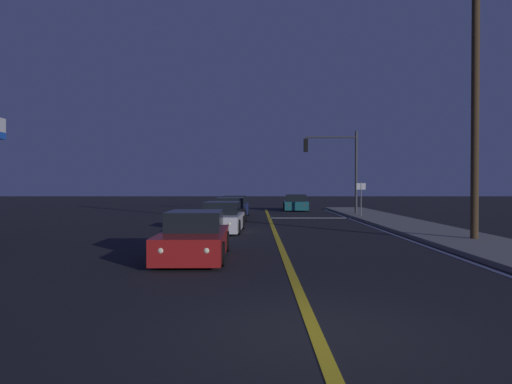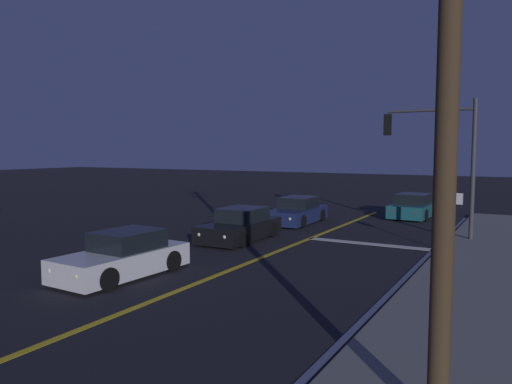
{
  "view_description": "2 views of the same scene",
  "coord_description": "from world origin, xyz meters",
  "px_view_note": "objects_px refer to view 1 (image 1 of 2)",
  "views": [
    {
      "loc": [
        -0.84,
        -6.55,
        2.1
      ],
      "look_at": [
        -0.95,
        18.95,
        1.72
      ],
      "focal_mm": 32.41,
      "sensor_mm": 36.0,
      "label": 1
    },
    {
      "loc": [
        8.07,
        3.75,
        3.73
      ],
      "look_at": [
        0.47,
        17.23,
        2.41
      ],
      "focal_mm": 34.4,
      "sensor_mm": 36.0,
      "label": 2
    }
  ],
  "objects_px": {
    "utility_pole_right": "(478,93)",
    "car_distant_tail_white": "(224,219)",
    "car_following_oncoming_teal": "(298,203)",
    "street_sign_corner": "(363,194)",
    "car_lead_oncoming_navy": "(237,206)",
    "car_far_approaching_black": "(232,210)",
    "car_parked_curb_red": "(196,238)",
    "traffic_signal_near_right": "(339,160)"
  },
  "relations": [
    {
      "from": "car_distant_tail_white",
      "to": "street_sign_corner",
      "type": "distance_m",
      "value": 11.42
    },
    {
      "from": "car_following_oncoming_teal",
      "to": "car_parked_curb_red",
      "type": "distance_m",
      "value": 25.43
    },
    {
      "from": "car_lead_oncoming_navy",
      "to": "car_far_approaching_black",
      "type": "height_order",
      "value": "same"
    },
    {
      "from": "car_far_approaching_black",
      "to": "street_sign_corner",
      "type": "distance_m",
      "value": 8.28
    },
    {
      "from": "car_following_oncoming_teal",
      "to": "utility_pole_right",
      "type": "xyz_separation_m",
      "value": [
        4.68,
        -21.38,
        4.87
      ]
    },
    {
      "from": "car_far_approaching_black",
      "to": "street_sign_corner",
      "type": "xyz_separation_m",
      "value": [
        8.12,
        1.28,
        0.95
      ]
    },
    {
      "from": "traffic_signal_near_right",
      "to": "street_sign_corner",
      "type": "distance_m",
      "value": 3.76
    },
    {
      "from": "car_following_oncoming_teal",
      "to": "street_sign_corner",
      "type": "relative_size",
      "value": 1.94
    },
    {
      "from": "car_distant_tail_white",
      "to": "utility_pole_right",
      "type": "height_order",
      "value": "utility_pole_right"
    },
    {
      "from": "traffic_signal_near_right",
      "to": "street_sign_corner",
      "type": "bearing_deg",
      "value": 109.61
    },
    {
      "from": "car_far_approaching_black",
      "to": "utility_pole_right",
      "type": "height_order",
      "value": "utility_pole_right"
    },
    {
      "from": "car_distant_tail_white",
      "to": "traffic_signal_near_right",
      "type": "relative_size",
      "value": 0.73
    },
    {
      "from": "car_parked_curb_red",
      "to": "utility_pole_right",
      "type": "relative_size",
      "value": 0.42
    },
    {
      "from": "car_distant_tail_white",
      "to": "utility_pole_right",
      "type": "distance_m",
      "value": 11.42
    },
    {
      "from": "car_far_approaching_black",
      "to": "utility_pole_right",
      "type": "bearing_deg",
      "value": 129.81
    },
    {
      "from": "car_parked_curb_red",
      "to": "traffic_signal_near_right",
      "type": "distance_m",
      "value": 20.04
    },
    {
      "from": "car_distant_tail_white",
      "to": "car_lead_oncoming_navy",
      "type": "bearing_deg",
      "value": -87.81
    },
    {
      "from": "utility_pole_right",
      "to": "car_distant_tail_white",
      "type": "bearing_deg",
      "value": 157.04
    },
    {
      "from": "car_lead_oncoming_navy",
      "to": "car_far_approaching_black",
      "type": "distance_m",
      "value": 5.51
    },
    {
      "from": "car_far_approaching_black",
      "to": "traffic_signal_near_right",
      "type": "bearing_deg",
      "value": -151.98
    },
    {
      "from": "car_distant_tail_white",
      "to": "street_sign_corner",
      "type": "relative_size",
      "value": 1.85
    },
    {
      "from": "car_lead_oncoming_navy",
      "to": "car_distant_tail_white",
      "type": "relative_size",
      "value": 1.04
    },
    {
      "from": "car_following_oncoming_teal",
      "to": "car_parked_curb_red",
      "type": "relative_size",
      "value": 1.01
    },
    {
      "from": "car_lead_oncoming_navy",
      "to": "utility_pole_right",
      "type": "distance_m",
      "value": 19.42
    },
    {
      "from": "car_lead_oncoming_navy",
      "to": "car_far_approaching_black",
      "type": "xyz_separation_m",
      "value": [
        -0.07,
        -5.51,
        0.0
      ]
    },
    {
      "from": "car_far_approaching_black",
      "to": "car_parked_curb_red",
      "type": "bearing_deg",
      "value": 87.37
    },
    {
      "from": "traffic_signal_near_right",
      "to": "utility_pole_right",
      "type": "relative_size",
      "value": 0.55
    },
    {
      "from": "car_distant_tail_white",
      "to": "car_parked_curb_red",
      "type": "height_order",
      "value": "same"
    },
    {
      "from": "car_following_oncoming_teal",
      "to": "car_distant_tail_white",
      "type": "bearing_deg",
      "value": -103.15
    },
    {
      "from": "car_parked_curb_red",
      "to": "traffic_signal_near_right",
      "type": "bearing_deg",
      "value": -112.66
    },
    {
      "from": "car_following_oncoming_teal",
      "to": "street_sign_corner",
      "type": "bearing_deg",
      "value": -68.29
    },
    {
      "from": "car_following_oncoming_teal",
      "to": "car_parked_curb_red",
      "type": "bearing_deg",
      "value": -99.09
    },
    {
      "from": "car_lead_oncoming_navy",
      "to": "street_sign_corner",
      "type": "relative_size",
      "value": 1.93
    },
    {
      "from": "car_parked_curb_red",
      "to": "car_far_approaching_black",
      "type": "height_order",
      "value": "same"
    },
    {
      "from": "car_lead_oncoming_navy",
      "to": "street_sign_corner",
      "type": "height_order",
      "value": "street_sign_corner"
    },
    {
      "from": "car_distant_tail_white",
      "to": "car_following_oncoming_teal",
      "type": "relative_size",
      "value": 0.95
    },
    {
      "from": "car_far_approaching_black",
      "to": "traffic_signal_near_right",
      "type": "relative_size",
      "value": 0.76
    },
    {
      "from": "car_following_oncoming_teal",
      "to": "utility_pole_right",
      "type": "bearing_deg",
      "value": -75.26
    },
    {
      "from": "car_parked_curb_red",
      "to": "car_far_approaching_black",
      "type": "bearing_deg",
      "value": -91.72
    },
    {
      "from": "car_distant_tail_white",
      "to": "street_sign_corner",
      "type": "bearing_deg",
      "value": -133.0
    },
    {
      "from": "car_lead_oncoming_navy",
      "to": "car_distant_tail_white",
      "type": "xyz_separation_m",
      "value": [
        -0.05,
        -12.22,
        -0.0
      ]
    },
    {
      "from": "car_lead_oncoming_navy",
      "to": "car_parked_curb_red",
      "type": "relative_size",
      "value": 1.01
    }
  ]
}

